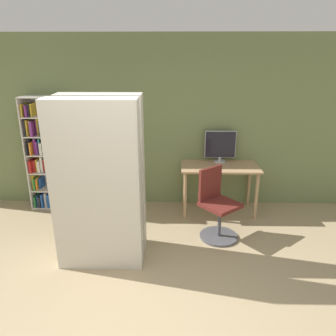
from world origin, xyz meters
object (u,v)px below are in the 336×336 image
office_chair (217,210)px  bookshelf (45,155)px  mattress_far (104,175)px  monitor (220,146)px  mattress_near (97,188)px

office_chair → bookshelf: size_ratio=0.54×
bookshelf → mattress_far: (1.21, -1.23, 0.12)m
office_chair → mattress_far: bearing=-169.1°
monitor → mattress_near: mattress_near is taller
bookshelf → office_chair: bearing=-19.9°
monitor → office_chair: monitor is taller
office_chair → monitor: bearing=81.8°
monitor → mattress_far: (-1.58, -1.27, -0.04)m
bookshelf → monitor: bearing=0.7°
office_chair → bookshelf: bearing=160.1°
office_chair → mattress_far: size_ratio=0.49×
mattress_far → office_chair: bearing=10.9°
office_chair → mattress_far: (-1.43, -0.28, 0.58)m
mattress_near → mattress_far: 0.41m
mattress_near → mattress_far: (0.00, 0.41, -0.00)m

